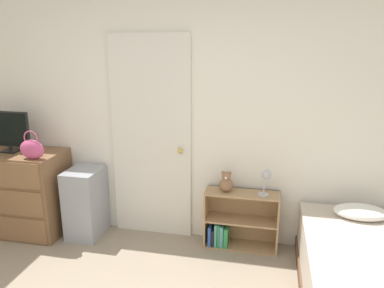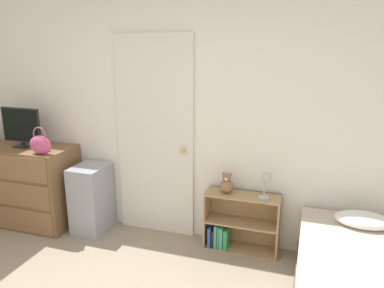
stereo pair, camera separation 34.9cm
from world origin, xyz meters
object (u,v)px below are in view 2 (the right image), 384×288
object	(u,v)px
dresser	(32,185)
bookshelf	(236,225)
tv	(21,127)
handbag	(40,144)
storage_bin	(92,198)
teddy_bear	(227,184)
desk_lamp	(266,180)

from	to	relation	value
dresser	bookshelf	bearing A→B (deg)	3.90
tv	handbag	xyz separation A→B (m)	(0.38, -0.18, -0.12)
storage_bin	teddy_bear	size ratio (longest dim) A/B	3.50
storage_bin	desk_lamp	bearing A→B (deg)	1.67
dresser	tv	xyz separation A→B (m)	(-0.04, -0.00, 0.67)
storage_bin	bookshelf	bearing A→B (deg)	3.60
dresser	desk_lamp	world-z (taller)	dresser
bookshelf	desk_lamp	world-z (taller)	desk_lamp
dresser	handbag	xyz separation A→B (m)	(0.34, -0.18, 0.55)
storage_bin	handbag	bearing A→B (deg)	-148.78
dresser	tv	size ratio (longest dim) A/B	2.05
bookshelf	teddy_bear	world-z (taller)	teddy_bear
storage_bin	desk_lamp	size ratio (longest dim) A/B	2.75
desk_lamp	storage_bin	bearing A→B (deg)	-178.33
tv	bookshelf	world-z (taller)	tv
tv	bookshelf	bearing A→B (deg)	3.83
storage_bin	desk_lamp	world-z (taller)	desk_lamp
bookshelf	dresser	bearing A→B (deg)	-176.10
storage_bin	teddy_bear	distance (m)	1.50
desk_lamp	teddy_bear	bearing A→B (deg)	174.57
bookshelf	teddy_bear	bearing A→B (deg)	-174.96
tv	handbag	bearing A→B (deg)	-25.13
handbag	bookshelf	bearing A→B (deg)	9.72
storage_bin	bookshelf	distance (m)	1.58
bookshelf	teddy_bear	size ratio (longest dim) A/B	3.47
handbag	teddy_bear	bearing A→B (deg)	9.98
tv	bookshelf	distance (m)	2.51
handbag	desk_lamp	world-z (taller)	handbag
dresser	handbag	distance (m)	0.67
teddy_bear	desk_lamp	bearing A→B (deg)	-5.43
tv	teddy_bear	bearing A→B (deg)	3.78
storage_bin	bookshelf	size ratio (longest dim) A/B	1.01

